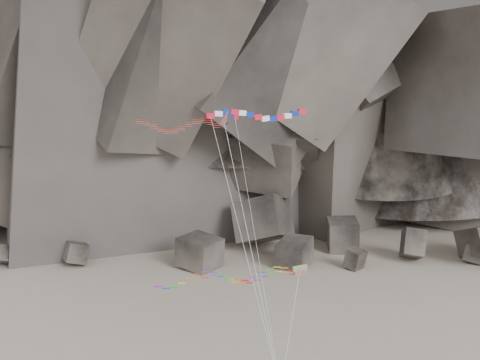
{
  "coord_description": "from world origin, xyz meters",
  "views": [
    {
      "loc": [
        -1.26,
        -46.73,
        26.83
      ],
      "look_at": [
        0.73,
        6.0,
        17.68
      ],
      "focal_mm": 40.0,
      "sensor_mm": 36.0,
      "label": 1
    }
  ],
  "objects_px": {
    "pennant_kite": "(243,166)",
    "banner_kite": "(257,116)",
    "parafoil_kite": "(223,277)",
    "delta_kite": "(175,125)"
  },
  "relations": [
    {
      "from": "delta_kite",
      "to": "parafoil_kite",
      "type": "relative_size",
      "value": 1.65
    },
    {
      "from": "delta_kite",
      "to": "banner_kite",
      "type": "height_order",
      "value": "delta_kite"
    },
    {
      "from": "parafoil_kite",
      "to": "pennant_kite",
      "type": "bearing_deg",
      "value": 33.05
    },
    {
      "from": "delta_kite",
      "to": "banner_kite",
      "type": "xyz_separation_m",
      "value": [
        7.52,
        3.07,
        0.57
      ]
    },
    {
      "from": "banner_kite",
      "to": "parafoil_kite",
      "type": "distance_m",
      "value": 15.36
    },
    {
      "from": "pennant_kite",
      "to": "banner_kite",
      "type": "bearing_deg",
      "value": 71.66
    },
    {
      "from": "banner_kite",
      "to": "pennant_kite",
      "type": "relative_size",
      "value": 1.02
    },
    {
      "from": "pennant_kite",
      "to": "delta_kite",
      "type": "bearing_deg",
      "value": 178.06
    },
    {
      "from": "banner_kite",
      "to": "parafoil_kite",
      "type": "relative_size",
      "value": 1.65
    },
    {
      "from": "parafoil_kite",
      "to": "pennant_kite",
      "type": "relative_size",
      "value": 0.62
    }
  ]
}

